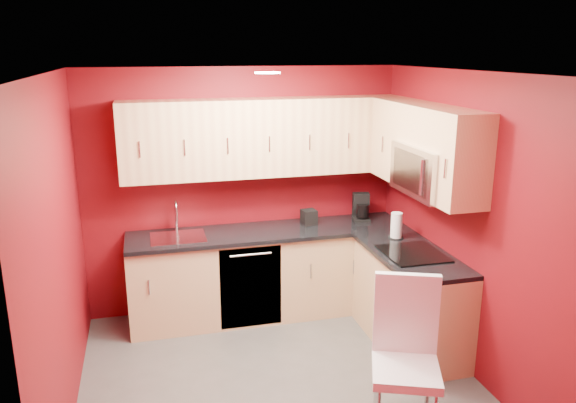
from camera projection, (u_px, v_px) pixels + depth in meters
name	position (u px, v px, depth m)	size (l,w,h in m)	color
floor	(278.00, 378.00, 4.70)	(3.20, 3.20, 0.00)	#4A4745
ceiling	(276.00, 72.00, 4.04)	(3.20, 3.20, 0.00)	white
wall_back	(243.00, 191.00, 5.77)	(3.20, 3.20, 0.00)	#63090D
wall_front	(343.00, 325.00, 2.97)	(3.20, 3.20, 0.00)	#63090D
wall_left	(58.00, 255.00, 3.98)	(3.00, 3.00, 0.00)	#63090D
wall_right	(460.00, 221.00, 4.76)	(3.00, 3.00, 0.00)	#63090D
base_cabinets_back	(269.00, 274.00, 5.75)	(2.80, 0.60, 0.87)	tan
base_cabinets_right	(409.00, 301.00, 5.13)	(0.60, 1.30, 0.87)	tan
countertop_back	(269.00, 232.00, 5.62)	(2.80, 0.63, 0.04)	black
countertop_right	(411.00, 255.00, 5.00)	(0.63, 1.27, 0.04)	black
upper_cabinets_back	(265.00, 137.00, 5.50)	(2.80, 0.35, 0.75)	#D9B37B
upper_cabinets_right	(422.00, 140.00, 4.96)	(0.35, 1.55, 0.75)	#D9B37B
microwave	(430.00, 170.00, 4.79)	(0.42, 0.76, 0.42)	silver
cooktop	(413.00, 254.00, 4.96)	(0.50, 0.55, 0.01)	black
sink	(178.00, 233.00, 5.40)	(0.52, 0.42, 0.35)	silver
dishwasher_front	(251.00, 287.00, 5.42)	(0.60, 0.02, 0.82)	black
downlight	(267.00, 73.00, 4.32)	(0.20, 0.20, 0.01)	white
coffee_maker	(362.00, 207.00, 5.89)	(0.17, 0.23, 0.28)	black
napkin_holder	(309.00, 217.00, 5.78)	(0.14, 0.14, 0.15)	black
paper_towel	(396.00, 226.00, 5.35)	(0.14, 0.14, 0.25)	silver
dining_chair	(406.00, 362.00, 3.88)	(0.46, 0.48, 1.14)	silver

